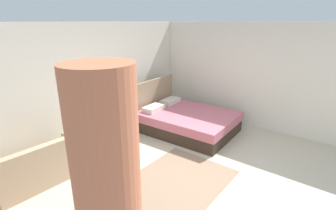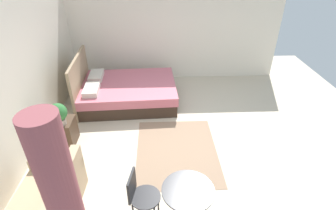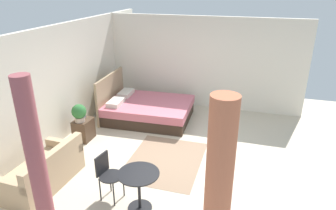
{
  "view_description": "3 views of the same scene",
  "coord_description": "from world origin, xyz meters",
  "views": [
    {
      "loc": [
        -3.37,
        -2.04,
        2.68
      ],
      "look_at": [
        0.33,
        0.84,
        1.11
      ],
      "focal_mm": 27.07,
      "sensor_mm": 36.0,
      "label": 1
    },
    {
      "loc": [
        -4.0,
        0.48,
        3.34
      ],
      "look_at": [
        0.12,
        0.31,
        0.79
      ],
      "focal_mm": 27.8,
      "sensor_mm": 36.0,
      "label": 2
    },
    {
      "loc": [
        -5.53,
        -1.47,
        3.54
      ],
      "look_at": [
        0.14,
        0.22,
        1.11
      ],
      "focal_mm": 32.33,
      "sensor_mm": 36.0,
      "label": 3
    }
  ],
  "objects": [
    {
      "name": "ground_plane",
      "position": [
        0.0,
        0.0,
        -0.01
      ],
      "size": [
        9.03,
        8.72,
        0.02
      ],
      "primitive_type": "cube",
      "color": "beige"
    },
    {
      "name": "wall_back",
      "position": [
        0.0,
        2.86,
        1.33
      ],
      "size": [
        9.03,
        0.12,
        2.66
      ],
      "primitive_type": "cube",
      "color": "silver",
      "rests_on": "ground"
    },
    {
      "name": "wall_right",
      "position": [
        3.02,
        0.0,
        1.33
      ],
      "size": [
        0.12,
        5.72,
        2.66
      ],
      "primitive_type": "cube",
      "color": "silver",
      "rests_on": "ground"
    },
    {
      "name": "area_rug",
      "position": [
        -0.27,
        0.16,
        0.0
      ],
      "size": [
        1.91,
        1.5,
        0.01
      ],
      "primitive_type": "cube",
      "color": "#93755B",
      "rests_on": "ground"
    },
    {
      "name": "bed",
      "position": [
        1.62,
        1.28,
        0.28
      ],
      "size": [
        1.8,
        2.33,
        1.19
      ],
      "color": "#38281E",
      "rests_on": "ground"
    },
    {
      "name": "couch",
      "position": [
        -1.69,
        2.07,
        0.26
      ],
      "size": [
        1.58,
        0.88,
        0.77
      ],
      "color": "tan",
      "rests_on": "ground"
    },
    {
      "name": "nightstand",
      "position": [
        0.08,
        2.3,
        0.26
      ],
      "size": [
        0.46,
        0.37,
        0.51
      ],
      "color": "#473323",
      "rests_on": "ground"
    },
    {
      "name": "potted_plant",
      "position": [
        -0.02,
        2.3,
        0.74
      ],
      "size": [
        0.34,
        0.34,
        0.43
      ],
      "color": "tan",
      "rests_on": "nightstand"
    },
    {
      "name": "vase",
      "position": [
        0.2,
        2.34,
        0.59
      ],
      "size": [
        0.09,
        0.09,
        0.15
      ],
      "color": "slate",
      "rests_on": "nightstand"
    },
    {
      "name": "balcony_table",
      "position": [
        -1.79,
        0.13,
        0.49
      ],
      "size": [
        0.68,
        0.68,
        0.7
      ],
      "color": "black",
      "rests_on": "ground"
    },
    {
      "name": "cafe_chair_near_window",
      "position": [
        -1.67,
        0.76,
        0.52
      ],
      "size": [
        0.48,
        0.48,
        0.84
      ],
      "color": "black",
      "rests_on": "ground"
    }
  ]
}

